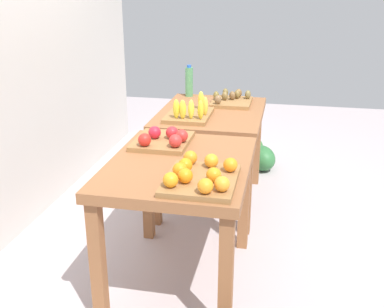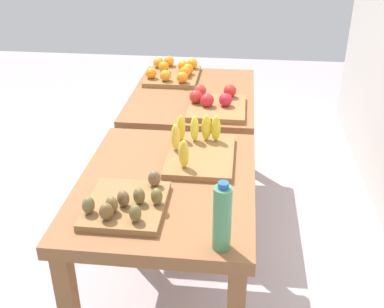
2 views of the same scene
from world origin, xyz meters
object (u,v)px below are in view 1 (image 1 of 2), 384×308
Objects in this scene: display_table_right at (211,125)px; orange_bin at (200,176)px; apple_bin at (164,139)px; display_table_left at (180,180)px; kiwi_bin at (231,100)px; watermelon_pile at (247,153)px; banana_crate at (190,113)px; water_bottle at (189,82)px.

display_table_right is 2.32× the size of orange_bin.
display_table_left is at bearing -147.92° from apple_bin.
watermelon_pile is at bearing -8.92° from kiwi_bin.
banana_crate is at bearing -3.56° from apple_bin.
display_table_right is 0.58m from water_bottle.
banana_crate is at bearing 14.29° from orange_bin.
orange_bin is 2.39m from watermelon_pile.
apple_bin reaches higher than display_table_right.
kiwi_bin is at bearing -5.17° from display_table_left.
display_table_right is 3.76× the size of water_bottle.
display_table_right is 2.36× the size of banana_crate.
orange_bin is 0.63m from apple_bin.
watermelon_pile is at bearing -1.28° from orange_bin.
display_table_left is 2.09m from watermelon_pile.
apple_bin is at bearing 169.43° from display_table_right.
orange_bin reaches higher than display_table_right.
apple_bin is 1.15m from kiwi_bin.
watermelon_pile is (1.12, -0.35, -0.70)m from banana_crate.
water_bottle is at bearing 12.52° from banana_crate.
apple_bin is 0.92× the size of banana_crate.
banana_crate is (-0.24, 0.12, 0.16)m from display_table_right.
apple_bin is (0.26, 0.16, 0.16)m from display_table_left.
display_table_left is 2.36× the size of banana_crate.
orange_bin is at bearing -148.17° from display_table_left.
apple_bin reaches higher than display_table_left.
banana_crate is at bearing -167.48° from water_bottle.
kiwi_bin reaches higher than display_table_right.
display_table_right is 0.89m from apple_bin.
display_table_right is at bearing 0.00° from display_table_left.
orange_bin is 1.24× the size of kiwi_bin.
apple_bin is 1.46× the size of water_bottle.
orange_bin is at bearing -165.71° from banana_crate.
apple_bin is 1.31m from water_bottle.
apple_bin reaches higher than kiwi_bin.
watermelon_pile is at bearing -17.11° from banana_crate.
banana_crate is 1.59× the size of water_bottle.
kiwi_bin is at bearing 171.08° from watermelon_pile.
display_table_left is at bearing -170.05° from water_bottle.
display_table_right is 0.32m from kiwi_bin.
kiwi_bin reaches higher than display_table_left.
display_table_left is 2.58× the size of apple_bin.
water_bottle reaches higher than display_table_left.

